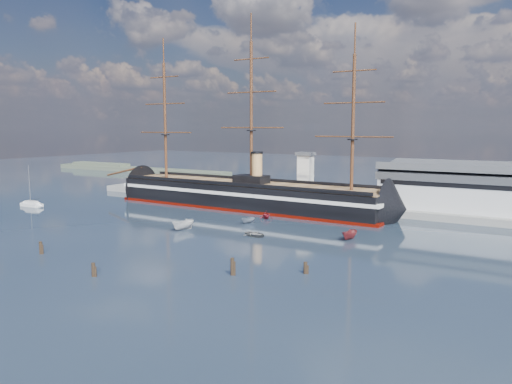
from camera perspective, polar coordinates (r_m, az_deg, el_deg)
The scene contains 16 objects.
ground at distance 131.60m, azimuth -1.82°, elevation -3.42°, with size 600.00×600.00×0.00m, color #152331.
quay at distance 158.41m, azimuth 8.38°, elevation -1.65°, with size 180.00×18.00×2.00m, color slate.
warehouse at distance 149.71m, azimuth 26.23°, elevation 0.23°, with size 63.00×21.00×11.60m.
quay_tower at distance 157.32m, azimuth 5.67°, elevation 1.92°, with size 5.00×5.00×15.00m.
shoreline at distance 293.09m, azimuth -14.60°, elevation 2.61°, with size 120.00×10.00×4.00m.
warship at distance 154.32m, azimuth -1.71°, elevation -0.29°, with size 113.11×18.83×53.94m.
sailboat at distance 171.33m, azimuth -24.26°, elevation -1.26°, with size 8.25×2.76×13.04m.
motorboat_a at distance 122.44m, azimuth -8.31°, elevation -4.31°, with size 7.55×2.77×3.02m, color silver.
motorboat_b at distance 113.91m, azimuth -0.07°, elevation -5.12°, with size 3.47×1.39×1.62m, color slate.
motorboat_c at distance 129.33m, azimuth -0.87°, elevation -3.61°, with size 4.92×1.80×1.97m, color slate.
motorboat_d at distance 135.95m, azimuth 1.17°, elevation -3.07°, with size 6.73×2.92×2.47m, color maroon.
motorboat_f at distance 112.67m, azimuth 10.64°, elevation -5.39°, with size 6.47×2.37×2.59m, color maroon.
piling_near_left at distance 107.34m, azimuth -23.35°, elevation -6.52°, with size 0.64×0.64×3.21m, color black.
piling_near_mid at distance 88.53m, azimuth -18.07°, elevation -9.17°, with size 0.64×0.64×3.05m, color black.
piling_near_right at distance 85.12m, azimuth -2.72°, elevation -9.47°, with size 0.64×0.64×3.70m, color black.
piling_far_right at distance 86.24m, azimuth 5.65°, elevation -9.27°, with size 0.64×0.64×2.76m, color black.
Camera 1 is at (70.66, -68.23, 24.70)m, focal length 35.00 mm.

